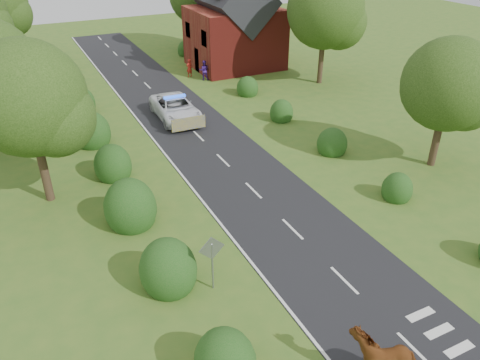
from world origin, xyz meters
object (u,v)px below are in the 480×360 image
pedestrian_red (189,68)px  pedestrian_purple (204,70)px  road_sign (212,255)px  cow (383,358)px  police_van (175,108)px

pedestrian_red → pedestrian_purple: pedestrian_purple is taller
road_sign → pedestrian_purple: 27.23m
road_sign → cow: size_ratio=1.04×
cow → police_van: police_van is taller
police_van → cow: bearing=-91.7°
police_van → pedestrian_red: (4.57, 9.14, 0.01)m
cow → pedestrian_red: 33.53m
road_sign → police_van: (4.70, 17.65, -0.85)m
pedestrian_red → cow: bearing=64.2°
road_sign → pedestrian_red: bearing=70.9°
road_sign → police_van: 18.29m
road_sign → pedestrian_red: road_sign is taller
cow → pedestrian_red: bearing=-168.0°
cow → pedestrian_red: (6.06, 32.98, -0.05)m
cow → police_van: (1.50, 23.84, -0.05)m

